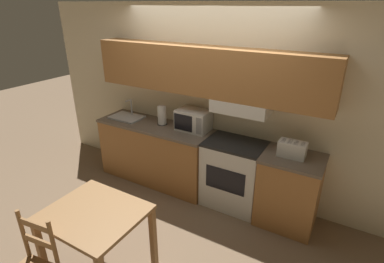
% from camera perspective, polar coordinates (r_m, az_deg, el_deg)
% --- Properties ---
extents(ground_plane, '(16.00, 16.00, 0.00)m').
position_cam_1_polar(ground_plane, '(4.66, 2.83, -9.64)').
color(ground_plane, '#7F664C').
extents(wall_back, '(5.58, 0.38, 2.55)m').
position_cam_1_polar(wall_back, '(3.98, 3.01, 8.11)').
color(wall_back, beige).
rests_on(wall_back, ground_plane).
extents(lower_counter_main, '(1.75, 0.59, 0.91)m').
position_cam_1_polar(lower_counter_main, '(4.56, -6.89, -3.95)').
color(lower_counter_main, '#A36B38').
rests_on(lower_counter_main, ground_plane).
extents(lower_counter_right_stub, '(0.70, 0.59, 0.91)m').
position_cam_1_polar(lower_counter_right_stub, '(3.85, 17.96, -10.62)').
color(lower_counter_right_stub, '#A36B38').
rests_on(lower_counter_right_stub, ground_plane).
extents(stove_range, '(0.75, 0.55, 0.91)m').
position_cam_1_polar(stove_range, '(4.02, 7.87, -8.00)').
color(stove_range, silver).
rests_on(stove_range, ground_plane).
extents(microwave, '(0.45, 0.31, 0.29)m').
position_cam_1_polar(microwave, '(4.10, 0.26, 2.18)').
color(microwave, silver).
rests_on(microwave, lower_counter_main).
extents(toaster, '(0.32, 0.17, 0.18)m').
position_cam_1_polar(toaster, '(3.59, 18.54, -3.19)').
color(toaster, silver).
rests_on(toaster, lower_counter_right_stub).
extents(sink_basin, '(0.48, 0.34, 0.27)m').
position_cam_1_polar(sink_basin, '(4.68, -12.33, 2.76)').
color(sink_basin, '#B7BABF').
rests_on(sink_basin, lower_counter_main).
extents(paper_towel_roll, '(0.14, 0.14, 0.27)m').
position_cam_1_polar(paper_towel_roll, '(4.32, -5.75, 3.08)').
color(paper_towel_roll, black).
rests_on(paper_towel_roll, lower_counter_main).
extents(dining_table, '(0.88, 0.75, 0.77)m').
position_cam_1_polar(dining_table, '(3.06, -17.93, -16.19)').
color(dining_table, '#9E7042').
rests_on(dining_table, ground_plane).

